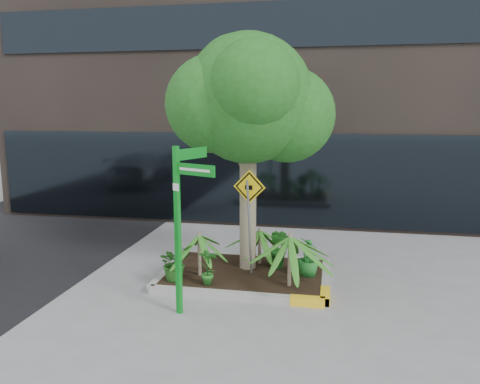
# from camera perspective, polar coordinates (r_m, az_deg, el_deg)

# --- Properties ---
(ground) EXTENTS (80.00, 80.00, 0.00)m
(ground) POSITION_cam_1_polar(r_m,az_deg,el_deg) (9.39, -0.89, -11.03)
(ground) COLOR gray
(ground) RESTS_ON ground
(planter) EXTENTS (3.35, 2.36, 0.15)m
(planter) POSITION_cam_1_polar(r_m,az_deg,el_deg) (9.56, 0.82, -9.97)
(planter) COLOR #9E9E99
(planter) RESTS_ON ground
(tree) EXTENTS (3.26, 2.89, 4.89)m
(tree) POSITION_cam_1_polar(r_m,az_deg,el_deg) (9.28, 1.02, 11.28)
(tree) COLOR gray
(tree) RESTS_ON ground
(palm_front) EXTENTS (1.13, 1.13, 1.25)m
(palm_front) POSITION_cam_1_polar(r_m,az_deg,el_deg) (8.61, 6.13, -5.44)
(palm_front) COLOR gray
(palm_front) RESTS_ON ground
(palm_left) EXTENTS (0.98, 0.98, 1.09)m
(palm_left) POSITION_cam_1_polar(r_m,az_deg,el_deg) (9.15, -5.00, -5.26)
(palm_left) COLOR gray
(palm_left) RESTS_ON ground
(palm_back) EXTENTS (0.86, 0.86, 0.95)m
(palm_back) POSITION_cam_1_polar(r_m,az_deg,el_deg) (9.85, 2.44, -4.72)
(palm_back) COLOR gray
(palm_back) RESTS_ON ground
(shrub_a) EXTENTS (0.86, 0.86, 0.69)m
(shrub_a) POSITION_cam_1_polar(r_m,az_deg,el_deg) (9.10, -7.97, -8.50)
(shrub_a) COLOR #1D4F16
(shrub_a) RESTS_ON planter
(shrub_b) EXTENTS (0.57, 0.57, 0.77)m
(shrub_b) POSITION_cam_1_polar(r_m,az_deg,el_deg) (9.32, 8.34, -7.80)
(shrub_b) COLOR #227228
(shrub_b) RESTS_ON planter
(shrub_c) EXTENTS (0.41, 0.41, 0.72)m
(shrub_c) POSITION_cam_1_polar(r_m,az_deg,el_deg) (8.78, -3.90, -9.03)
(shrub_c) COLOR #267123
(shrub_c) RESTS_ON planter
(shrub_d) EXTENTS (0.63, 0.63, 0.83)m
(shrub_d) POSITION_cam_1_polar(r_m,az_deg,el_deg) (9.67, 4.77, -6.87)
(shrub_d) COLOR #1B5B1A
(shrub_d) RESTS_ON planter
(street_sign_post) EXTENTS (0.77, 1.03, 2.81)m
(street_sign_post) POSITION_cam_1_polar(r_m,az_deg,el_deg) (7.65, -7.08, -2.44)
(street_sign_post) COLOR #0C851E
(street_sign_post) RESTS_ON ground
(cattle_sign) EXTENTS (0.64, 0.30, 2.09)m
(cattle_sign) POSITION_cam_1_polar(r_m,az_deg,el_deg) (8.95, 1.15, -1.62)
(cattle_sign) COLOR slate
(cattle_sign) RESTS_ON ground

